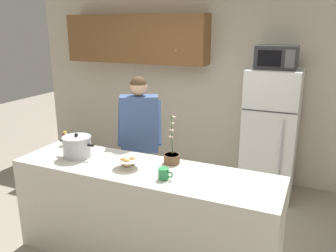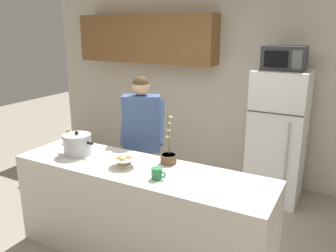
# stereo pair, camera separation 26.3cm
# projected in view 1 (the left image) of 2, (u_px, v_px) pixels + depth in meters

# --- Properties ---
(back_wall_unit) EXTENTS (6.00, 0.48, 2.60)m
(back_wall_unit) POSITION_uv_depth(u_px,v_px,m) (199.00, 76.00, 5.02)
(back_wall_unit) COLOR beige
(back_wall_unit) RESTS_ON ground
(kitchen_island) EXTENTS (2.45, 0.68, 0.92)m
(kitchen_island) POSITION_uv_depth(u_px,v_px,m) (144.00, 214.00, 3.22)
(kitchen_island) COLOR silver
(kitchen_island) RESTS_ON ground
(refrigerator) EXTENTS (0.64, 0.68, 1.65)m
(refrigerator) POSITION_uv_depth(u_px,v_px,m) (270.00, 134.00, 4.41)
(refrigerator) COLOR white
(refrigerator) RESTS_ON ground
(microwave) EXTENTS (0.48, 0.37, 0.28)m
(microwave) POSITION_uv_depth(u_px,v_px,m) (277.00, 57.00, 4.12)
(microwave) COLOR #2D2D30
(microwave) RESTS_ON refrigerator
(person_near_pot) EXTENTS (0.61, 0.57, 1.63)m
(person_near_pot) POSITION_uv_depth(u_px,v_px,m) (140.00, 131.00, 3.85)
(person_near_pot) COLOR #726656
(person_near_pot) RESTS_ON ground
(cooking_pot) EXTENTS (0.39, 0.28, 0.24)m
(cooking_pot) POSITION_uv_depth(u_px,v_px,m) (77.00, 147.00, 3.34)
(cooking_pot) COLOR silver
(cooking_pot) RESTS_ON kitchen_island
(coffee_mug) EXTENTS (0.13, 0.09, 0.10)m
(coffee_mug) POSITION_uv_depth(u_px,v_px,m) (164.00, 174.00, 2.86)
(coffee_mug) COLOR #2D8C4C
(coffee_mug) RESTS_ON kitchen_island
(bread_bowl) EXTENTS (0.23, 0.23, 0.10)m
(bread_bowl) POSITION_uv_depth(u_px,v_px,m) (128.00, 162.00, 3.09)
(bread_bowl) COLOR white
(bread_bowl) RESTS_ON kitchen_island
(bottle_near_edge) EXTENTS (0.06, 0.06, 0.15)m
(bottle_near_edge) POSITION_uv_depth(u_px,v_px,m) (66.00, 138.00, 3.69)
(bottle_near_edge) COLOR brown
(bottle_near_edge) RESTS_ON kitchen_island
(potted_orchid) EXTENTS (0.15, 0.15, 0.46)m
(potted_orchid) POSITION_uv_depth(u_px,v_px,m) (172.00, 156.00, 3.19)
(potted_orchid) COLOR brown
(potted_orchid) RESTS_ON kitchen_island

